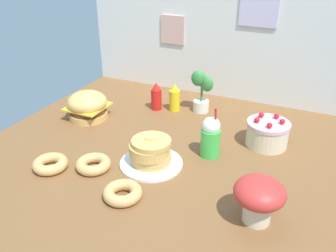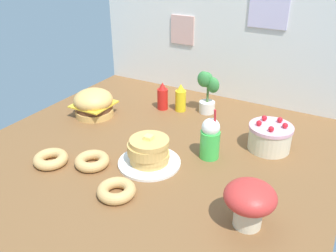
# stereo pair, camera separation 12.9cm
# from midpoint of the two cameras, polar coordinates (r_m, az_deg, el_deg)

# --- Properties ---
(ground_plane) EXTENTS (1.92, 1.86, 0.02)m
(ground_plane) POSITION_cam_midpoint_polar(r_m,az_deg,el_deg) (2.00, -3.96, -4.30)
(ground_plane) COLOR brown
(back_wall) EXTENTS (1.92, 0.04, 0.85)m
(back_wall) POSITION_cam_midpoint_polar(r_m,az_deg,el_deg) (2.62, 5.73, 13.83)
(back_wall) COLOR silver
(back_wall) RESTS_ON ground_plane
(burger) EXTENTS (0.25, 0.25, 0.18)m
(burger) POSITION_cam_midpoint_polar(r_m,az_deg,el_deg) (2.39, -14.19, 3.12)
(burger) COLOR #DBA859
(burger) RESTS_ON ground_plane
(pancake_stack) EXTENTS (0.33, 0.33, 0.17)m
(pancake_stack) POSITION_cam_midpoint_polar(r_m,az_deg,el_deg) (1.85, -4.76, -4.44)
(pancake_stack) COLOR white
(pancake_stack) RESTS_ON ground_plane
(layer_cake) EXTENTS (0.24, 0.24, 0.17)m
(layer_cake) POSITION_cam_midpoint_polar(r_m,az_deg,el_deg) (2.07, 13.81, -1.18)
(layer_cake) COLOR beige
(layer_cake) RESTS_ON ground_plane
(ketchup_bottle) EXTENTS (0.07, 0.07, 0.19)m
(ketchup_bottle) POSITION_cam_midpoint_polar(r_m,az_deg,el_deg) (2.45, -3.37, 4.60)
(ketchup_bottle) COLOR red
(ketchup_bottle) RESTS_ON ground_plane
(mustard_bottle) EXTENTS (0.07, 0.07, 0.19)m
(mustard_bottle) POSITION_cam_midpoint_polar(r_m,az_deg,el_deg) (2.43, -0.46, 4.43)
(mustard_bottle) COLOR yellow
(mustard_bottle) RESTS_ON ground_plane
(cream_soda_cup) EXTENTS (0.11, 0.11, 0.29)m
(cream_soda_cup) POSITION_cam_midpoint_polar(r_m,az_deg,el_deg) (1.90, 4.87, -1.78)
(cream_soda_cup) COLOR green
(cream_soda_cup) RESTS_ON ground_plane
(donut_pink_glaze) EXTENTS (0.18, 0.18, 0.05)m
(donut_pink_glaze) POSITION_cam_midpoint_polar(r_m,az_deg,el_deg) (1.95, -20.03, -5.68)
(donut_pink_glaze) COLOR tan
(donut_pink_glaze) RESTS_ON ground_plane
(donut_chocolate) EXTENTS (0.18, 0.18, 0.05)m
(donut_chocolate) POSITION_cam_midpoint_polar(r_m,az_deg,el_deg) (1.88, -13.72, -5.91)
(donut_chocolate) COLOR tan
(donut_chocolate) RESTS_ON ground_plane
(donut_vanilla) EXTENTS (0.18, 0.18, 0.05)m
(donut_vanilla) POSITION_cam_midpoint_polar(r_m,az_deg,el_deg) (1.66, -9.48, -10.45)
(donut_vanilla) COLOR tan
(donut_vanilla) RESTS_ON ground_plane
(potted_plant) EXTENTS (0.14, 0.11, 0.29)m
(potted_plant) POSITION_cam_midpoint_polar(r_m,az_deg,el_deg) (2.40, 3.80, 5.78)
(potted_plant) COLOR white
(potted_plant) RESTS_ON ground_plane
(mushroom_stool) EXTENTS (0.21, 0.21, 0.20)m
(mushroom_stool) POSITION_cam_midpoint_polar(r_m,az_deg,el_deg) (1.50, 11.87, -10.93)
(mushroom_stool) COLOR beige
(mushroom_stool) RESTS_ON ground_plane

